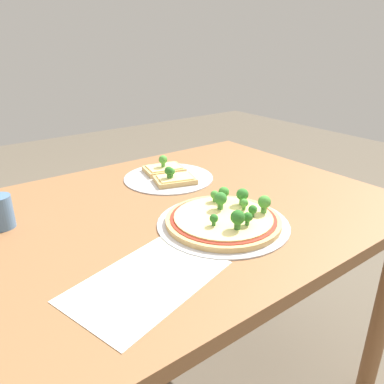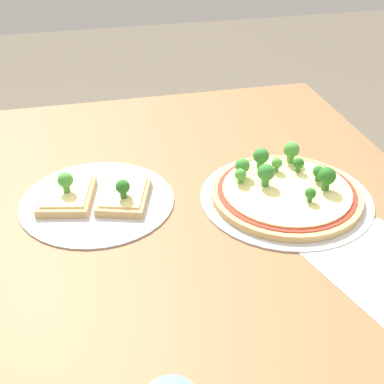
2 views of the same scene
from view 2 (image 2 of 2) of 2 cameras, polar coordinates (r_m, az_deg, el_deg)
dining_table at (r=1.09m, az=1.71°, el=-6.60°), size 1.20×0.91×0.75m
pizza_tray_whole at (r=1.09m, az=9.97°, el=0.11°), size 0.34×0.34×0.07m
pizza_tray_slice at (r=1.08m, az=-10.24°, el=-0.51°), size 0.31×0.31×0.07m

